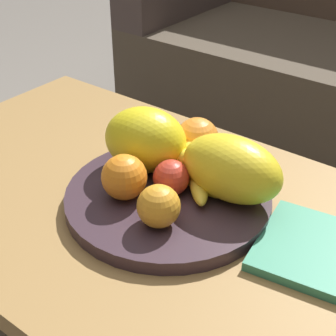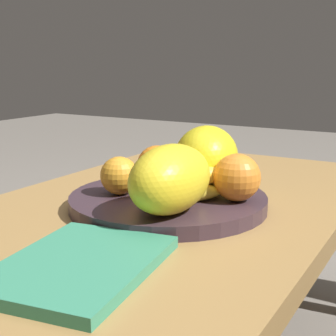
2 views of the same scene
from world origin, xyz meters
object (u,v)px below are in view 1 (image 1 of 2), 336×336
Objects in this scene: apple_front at (171,178)px; banana_bunch at (196,170)px; orange_front at (159,206)px; coffee_table at (138,218)px; melon_large_front at (232,168)px; fruit_bowl at (168,198)px; melon_smaller_beside at (145,140)px; orange_left at (197,139)px; orange_right at (124,177)px.

apple_front is 0.05m from banana_bunch.
orange_front reaches higher than apple_front.
banana_bunch is (0.08, 0.07, 0.10)m from coffee_table.
melon_large_front is at bearing 70.03° from orange_front.
melon_large_front is 0.11m from apple_front.
apple_front is at bearing -111.97° from banana_bunch.
apple_front is at bearing 14.06° from fruit_bowl.
melon_large_front is at bearing 32.07° from fruit_bowl.
orange_front is at bearing -65.63° from apple_front.
banana_bunch is at bearing 63.25° from fruit_bowl.
fruit_bowl is 0.12m from melon_smaller_beside.
orange_front is 0.09m from apple_front.
coffee_table is 15.10× the size of orange_front.
coffee_table is 0.08m from fruit_bowl.
orange_left reaches higher than apple_front.
apple_front is at bearing -75.84° from orange_left.
melon_smaller_beside reaches higher than coffee_table.
fruit_bowl is at bearing -116.75° from banana_bunch.
coffee_table is 13.44× the size of orange_right.
apple_front is at bearing 114.37° from orange_front.
apple_front reaches higher than banana_bunch.
melon_smaller_beside reaches higher than banana_bunch.
fruit_bowl is at bearing -25.16° from melon_smaller_beside.
orange_right is at bearing 165.56° from orange_front.
banana_bunch is at bearing 6.08° from melon_smaller_beside.
melon_smaller_beside reaches higher than orange_right.
apple_front is (0.06, 0.02, 0.10)m from coffee_table.
orange_front is 0.84× the size of orange_left.
melon_smaller_beside is at bearing 154.84° from fruit_bowl.
orange_left is at bearing 57.09° from melon_smaller_beside.
melon_smaller_beside is at bearing 136.43° from orange_front.
banana_bunch is (0.05, -0.07, -0.01)m from orange_left.
fruit_bowl is 0.07m from banana_bunch.
coffee_table is at bearing -155.96° from fruit_bowl.
melon_smaller_beside is 0.10m from orange_right.
fruit_bowl is at bearing -147.93° from melon_large_front.
orange_right is 0.13m from banana_bunch.
orange_left reaches higher than orange_front.
orange_front is 0.46× the size of banana_bunch.
melon_smaller_beside is at bearing -173.92° from banana_bunch.
orange_right is at bearing -126.06° from banana_bunch.
melon_smaller_beside reaches higher than orange_left.
coffee_table is 0.21m from melon_large_front.
orange_front is at bearing -43.57° from melon_smaller_beside.
fruit_bowl reaches higher than coffee_table.
fruit_bowl is at bearing 117.97° from orange_front.
melon_smaller_beside is 1.00× the size of banana_bunch.
melon_large_front reaches higher than banana_bunch.
melon_large_front reaches higher than coffee_table.
orange_front is 0.89× the size of orange_right.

